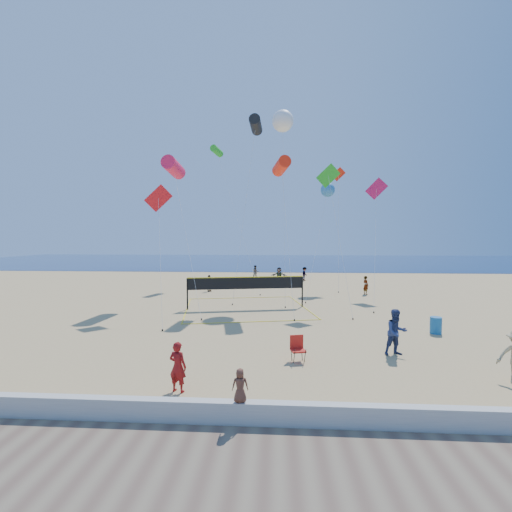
# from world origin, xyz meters

# --- Properties ---
(ground) EXTENTS (120.00, 120.00, 0.00)m
(ground) POSITION_xyz_m (0.00, 0.00, 0.00)
(ground) COLOR tan
(ground) RESTS_ON ground
(ocean) EXTENTS (140.00, 50.00, 0.03)m
(ocean) POSITION_xyz_m (0.00, 62.00, 0.01)
(ocean) COLOR #101F4F
(ocean) RESTS_ON ground
(seawall) EXTENTS (32.00, 0.30, 0.60)m
(seawall) POSITION_xyz_m (0.00, -3.00, 0.30)
(seawall) COLOR beige
(seawall) RESTS_ON ground
(boardwalk) EXTENTS (32.00, 3.60, 0.03)m
(boardwalk) POSITION_xyz_m (0.00, -5.00, 0.01)
(boardwalk) COLOR #6F604B
(boardwalk) RESTS_ON ground
(woman) EXTENTS (0.67, 0.53, 1.63)m
(woman) POSITION_xyz_m (-3.23, -1.25, 0.81)
(woman) COLOR maroon
(woman) RESTS_ON ground
(toddler) EXTENTS (0.47, 0.34, 0.89)m
(toddler) POSITION_xyz_m (-1.03, -3.03, 1.05)
(toddler) COLOR brown
(toddler) RESTS_ON seawall
(bystander_a) EXTENTS (1.08, 0.92, 1.94)m
(bystander_a) POSITION_xyz_m (4.95, 2.73, 0.97)
(bystander_a) COLOR navy
(bystander_a) RESTS_ON ground
(far_person_0) EXTENTS (0.85, 0.93, 1.52)m
(far_person_0) POSITION_xyz_m (-6.34, 19.19, 0.76)
(far_person_0) COLOR gray
(far_person_0) RESTS_ON ground
(far_person_1) EXTENTS (1.76, 0.84, 1.82)m
(far_person_1) POSITION_xyz_m (0.14, 24.42, 0.91)
(far_person_1) COLOR gray
(far_person_1) RESTS_ON ground
(far_person_2) EXTENTS (0.60, 0.70, 1.62)m
(far_person_2) POSITION_xyz_m (7.67, 18.42, 0.81)
(far_person_2) COLOR gray
(far_person_2) RESTS_ON ground
(far_person_3) EXTENTS (0.91, 0.78, 1.64)m
(far_person_3) POSITION_xyz_m (-2.66, 29.21, 0.82)
(far_person_3) COLOR gray
(far_person_3) RESTS_ON ground
(far_person_4) EXTENTS (0.97, 1.17, 1.57)m
(far_person_4) POSITION_xyz_m (3.12, 27.94, 0.79)
(far_person_4) COLOR gray
(far_person_4) RESTS_ON ground
(camp_chair) EXTENTS (0.65, 0.76, 1.13)m
(camp_chair) POSITION_xyz_m (0.76, 1.77, 0.57)
(camp_chair) COLOR red
(camp_chair) RESTS_ON ground
(trash_barrel) EXTENTS (0.61, 0.61, 0.85)m
(trash_barrel) POSITION_xyz_m (8.13, 6.18, 0.43)
(trash_barrel) COLOR #185E9D
(trash_barrel) RESTS_ON ground
(volleyball_net) EXTENTS (9.72, 9.60, 2.22)m
(volleyball_net) POSITION_xyz_m (-2.24, 11.96, 1.51)
(volleyball_net) COLOR black
(volleyball_net) RESTS_ON ground
(kite_0) EXTENTS (4.27, 8.02, 11.19)m
(kite_0) POSITION_xyz_m (-8.20, 14.86, 10.45)
(kite_0) COLOR #F01D4B
(kite_0) RESTS_ON ground
(kite_1) EXTENTS (2.07, 4.16, 14.57)m
(kite_1) POSITION_xyz_m (-1.81, 16.00, 13.97)
(kite_1) COLOR black
(kite_1) RESTS_ON ground
(kite_2) EXTENTS (1.50, 5.95, 10.70)m
(kite_2) POSITION_xyz_m (0.22, 13.19, 10.10)
(kite_2) COLOR #FC280F
(kite_2) RESTS_ON ground
(kite_3) EXTENTS (2.87, 5.42, 8.53)m
(kite_3) POSITION_xyz_m (-7.96, 10.65, 7.28)
(kite_3) COLOR red
(kite_3) RESTS_ON ground
(kite_4) EXTENTS (1.82, 4.88, 10.35)m
(kite_4) POSITION_xyz_m (3.67, 13.42, 9.00)
(kite_4) COLOR green
(kite_4) RESTS_ON ground
(kite_5) EXTENTS (3.43, 9.12, 10.30)m
(kite_5) POSITION_xyz_m (8.65, 19.16, 8.89)
(kite_5) COLOR #BC1655
(kite_5) RESTS_ON ground
(kite_6) EXTENTS (2.19, 6.93, 15.81)m
(kite_6) POSITION_xyz_m (0.37, 17.97, 14.89)
(kite_6) COLOR white
(kite_6) RESTS_ON ground
(kite_7) EXTENTS (3.59, 9.15, 10.35)m
(kite_7) POSITION_xyz_m (4.87, 22.40, 9.65)
(kite_7) COLOR #2E75BB
(kite_7) RESTS_ON ground
(kite_8) EXTENTS (5.96, 10.01, 15.10)m
(kite_8) POSITION_xyz_m (-6.80, 26.33, 14.56)
(kite_8) COLOR green
(kite_8) RESTS_ON ground
(kite_9) EXTENTS (1.46, 4.86, 12.17)m
(kite_9) POSITION_xyz_m (6.11, 23.59, 10.55)
(kite_9) COLOR #FC280F
(kite_9) RESTS_ON ground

